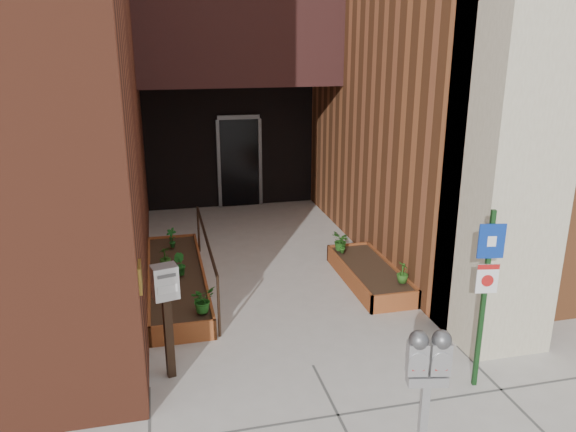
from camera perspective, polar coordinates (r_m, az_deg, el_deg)
ground at (r=7.28m, az=2.56°, el=-14.94°), size 80.00×80.00×0.00m
planter_left at (r=9.39m, az=-11.24°, el=-6.50°), size 0.90×3.60×0.30m
planter_right at (r=9.53m, az=8.26°, el=-5.96°), size 0.80×2.20×0.30m
handrail at (r=9.14m, az=-8.32°, el=-2.87°), size 0.04×3.34×0.90m
parking_meter at (r=5.02m, az=14.00°, el=-14.94°), size 0.38×0.21×1.63m
sign_post at (r=6.65m, az=19.49°, el=-6.33°), size 0.29×0.09×2.16m
payment_dropbox at (r=6.73m, az=-12.28°, el=-8.13°), size 0.33×0.27×1.44m
shrub_left_a at (r=7.89m, az=-8.69°, el=-8.37°), size 0.47×0.47×0.37m
shrub_left_b at (r=9.14m, az=-10.96°, el=-4.83°), size 0.28×0.28×0.35m
shrub_left_c at (r=9.49m, az=-12.37°, el=-4.09°), size 0.26×0.26×0.34m
shrub_left_d at (r=10.33m, az=-11.74°, el=-2.18°), size 0.27×0.27×0.36m
shrub_right_a at (r=8.88m, az=11.58°, el=-5.63°), size 0.21×0.21×0.33m
shrub_right_b at (r=9.91m, az=5.59°, el=-2.83°), size 0.23×0.23×0.34m
shrub_right_c at (r=10.01m, az=5.42°, el=-2.51°), size 0.35×0.35×0.36m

